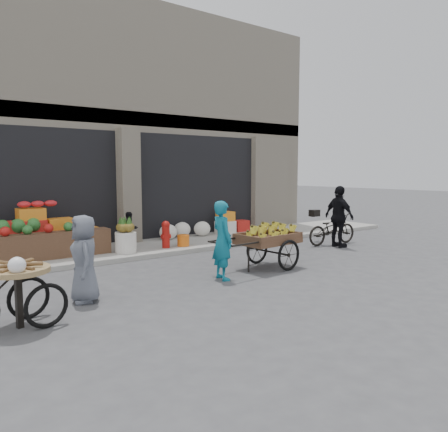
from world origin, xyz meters
TOP-DOWN VIEW (x-y plane):
  - ground at (0.00, 0.00)m, footprint 80.00×80.00m
  - sidewalk at (0.00, 4.10)m, footprint 18.00×2.20m
  - building at (0.00, 8.03)m, footprint 14.00×6.45m
  - fruit_display at (-2.48, 4.38)m, footprint 3.10×1.12m
  - pineapple_bin at (-0.75, 3.60)m, footprint 0.52×0.52m
  - fire_hydrant at (0.35, 3.55)m, footprint 0.22×0.22m
  - orange_bucket at (0.85, 3.50)m, footprint 0.32×0.32m
  - right_bay_goods at (2.61, 4.70)m, footprint 3.35×0.60m
  - seated_person at (-0.35, 4.20)m, footprint 0.51×0.43m
  - banana_cart at (1.17, 0.58)m, footprint 2.32×1.08m
  - vendor_woman at (-0.18, 0.39)m, footprint 0.45×0.61m
  - tricycle_cart at (-3.98, -0.08)m, footprint 1.46×0.97m
  - vendor_grey at (-2.84, 0.56)m, footprint 0.57×0.76m
  - bicycle at (4.77, 1.72)m, footprint 1.77×0.79m
  - cyclist at (4.57, 1.32)m, footprint 0.53×1.04m

SIDE VIEW (x-z plane):
  - ground at x=0.00m, z-range 0.00..0.00m
  - sidewalk at x=0.00m, z-range 0.00..0.12m
  - orange_bucket at x=0.85m, z-range 0.12..0.42m
  - pineapple_bin at x=-0.75m, z-range 0.12..0.62m
  - right_bay_goods at x=2.61m, z-range 0.06..0.76m
  - bicycle at x=4.77m, z-range 0.00..0.90m
  - fire_hydrant at x=0.35m, z-range 0.15..0.86m
  - tricycle_cart at x=-3.98m, z-range 0.09..1.04m
  - seated_person at x=-0.35m, z-range 0.12..1.05m
  - fruit_display at x=-2.48m, z-range 0.05..1.29m
  - banana_cart at x=1.17m, z-range 0.21..1.16m
  - vendor_grey at x=-2.84m, z-range 0.00..1.43m
  - vendor_woman at x=-0.18m, z-range 0.00..1.55m
  - cyclist at x=4.57m, z-range 0.00..1.71m
  - building at x=0.00m, z-range -0.13..6.87m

